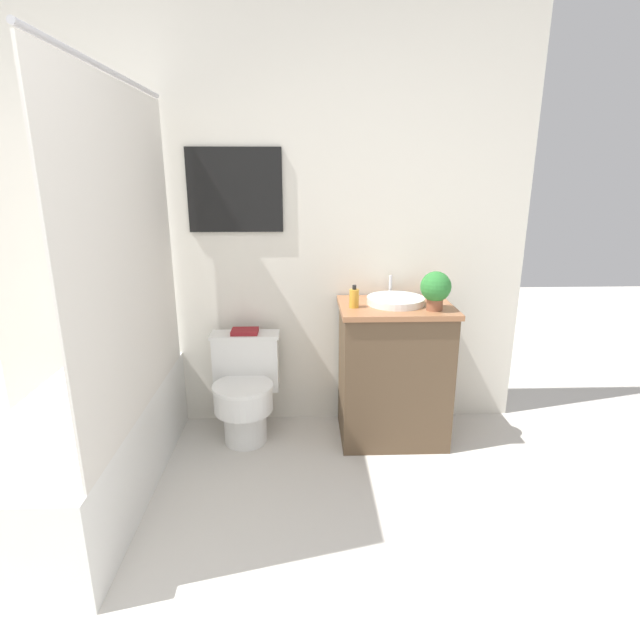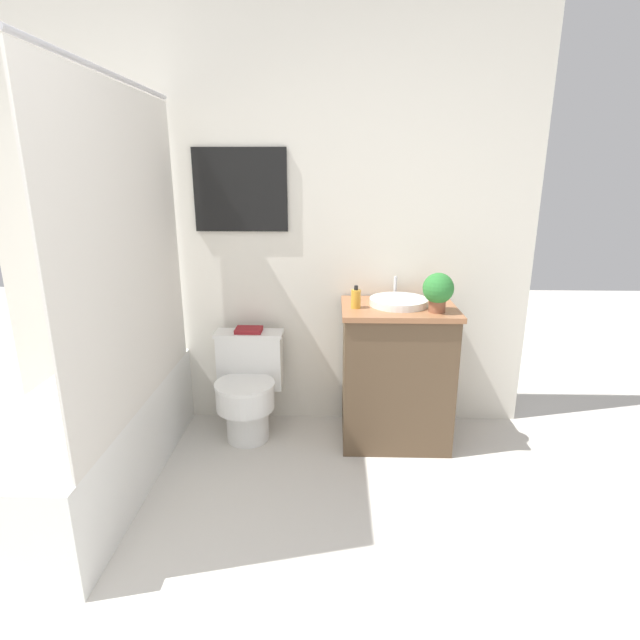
{
  "view_description": "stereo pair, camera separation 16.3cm",
  "coord_description": "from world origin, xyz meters",
  "px_view_note": "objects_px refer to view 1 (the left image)",
  "views": [
    {
      "loc": [
        0.28,
        -0.83,
        1.58
      ],
      "look_at": [
        0.37,
        1.74,
        0.81
      ],
      "focal_mm": 28.0,
      "sensor_mm": 36.0,
      "label": 1
    },
    {
      "loc": [
        0.44,
        -0.83,
        1.58
      ],
      "look_at": [
        0.37,
        1.74,
        0.81
      ],
      "focal_mm": 28.0,
      "sensor_mm": 36.0,
      "label": 2
    }
  ],
  "objects_px": {
    "soap_bottle": "(354,298)",
    "potted_plant": "(436,288)",
    "toilet": "(245,390)",
    "sink": "(396,300)",
    "book_on_tank": "(245,331)"
  },
  "relations": [
    {
      "from": "potted_plant",
      "to": "toilet",
      "type": "bearing_deg",
      "value": 173.0
    },
    {
      "from": "potted_plant",
      "to": "book_on_tank",
      "type": "bearing_deg",
      "value": 166.94
    },
    {
      "from": "potted_plant",
      "to": "soap_bottle",
      "type": "bearing_deg",
      "value": 170.9
    },
    {
      "from": "potted_plant",
      "to": "book_on_tank",
      "type": "height_order",
      "value": "potted_plant"
    },
    {
      "from": "soap_bottle",
      "to": "potted_plant",
      "type": "height_order",
      "value": "potted_plant"
    },
    {
      "from": "toilet",
      "to": "sink",
      "type": "xyz_separation_m",
      "value": [
        0.89,
        0.01,
        0.55
      ]
    },
    {
      "from": "toilet",
      "to": "sink",
      "type": "relative_size",
      "value": 1.72
    },
    {
      "from": "book_on_tank",
      "to": "toilet",
      "type": "bearing_deg",
      "value": -90.0
    },
    {
      "from": "soap_bottle",
      "to": "book_on_tank",
      "type": "height_order",
      "value": "soap_bottle"
    },
    {
      "from": "sink",
      "to": "book_on_tank",
      "type": "bearing_deg",
      "value": 172.9
    },
    {
      "from": "toilet",
      "to": "potted_plant",
      "type": "xyz_separation_m",
      "value": [
        1.08,
        -0.13,
        0.65
      ]
    },
    {
      "from": "toilet",
      "to": "book_on_tank",
      "type": "height_order",
      "value": "book_on_tank"
    },
    {
      "from": "soap_bottle",
      "to": "book_on_tank",
      "type": "distance_m",
      "value": 0.71
    },
    {
      "from": "soap_bottle",
      "to": "book_on_tank",
      "type": "relative_size",
      "value": 0.8
    },
    {
      "from": "toilet",
      "to": "book_on_tank",
      "type": "xyz_separation_m",
      "value": [
        0.0,
        0.12,
        0.33
      ]
    }
  ]
}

